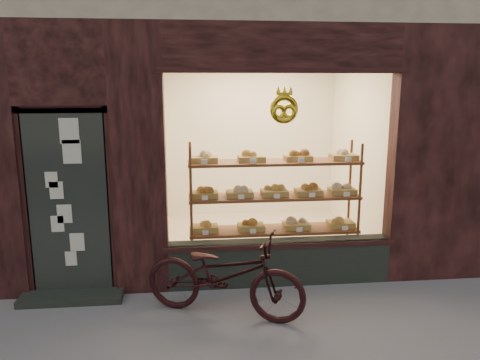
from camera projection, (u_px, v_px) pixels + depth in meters
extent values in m
cube|color=black|center=(279.00, 262.00, 5.77)|extent=(2.70, 0.25, 0.55)
cube|color=#242928|center=(68.00, 204.00, 5.28)|extent=(0.90, 0.04, 2.15)
cube|color=black|center=(72.00, 297.00, 5.35)|extent=(1.15, 0.35, 0.08)
torus|color=yellow|center=(284.00, 109.00, 5.28)|extent=(0.33, 0.07, 0.33)
cube|color=brown|center=(273.00, 266.00, 6.23)|extent=(2.20, 0.45, 0.04)
cube|color=brown|center=(274.00, 230.00, 6.13)|extent=(2.20, 0.45, 0.03)
cube|color=brown|center=(274.00, 197.00, 6.03)|extent=(2.20, 0.45, 0.04)
cube|color=brown|center=(275.00, 162.00, 5.94)|extent=(2.20, 0.45, 0.04)
cylinder|color=brown|center=(191.00, 214.00, 5.77)|extent=(0.04, 0.04, 1.70)
cylinder|color=brown|center=(359.00, 209.00, 5.99)|extent=(0.04, 0.04, 1.70)
cylinder|color=brown|center=(191.00, 206.00, 6.15)|extent=(0.04, 0.04, 1.70)
cylinder|color=brown|center=(349.00, 202.00, 6.37)|extent=(0.04, 0.04, 1.70)
cube|color=tan|center=(205.00, 228.00, 6.02)|extent=(0.34, 0.24, 0.07)
sphere|color=tan|center=(205.00, 222.00, 6.01)|extent=(0.11, 0.11, 0.11)
cube|color=white|center=(205.00, 233.00, 5.84)|extent=(0.07, 0.01, 0.05)
cube|color=tan|center=(251.00, 227.00, 6.09)|extent=(0.34, 0.24, 0.07)
sphere|color=brown|center=(251.00, 220.00, 6.07)|extent=(0.11, 0.11, 0.11)
cube|color=white|center=(253.00, 231.00, 5.91)|extent=(0.08, 0.01, 0.05)
cube|color=tan|center=(296.00, 225.00, 6.15)|extent=(0.34, 0.24, 0.07)
sphere|color=#C8B089|center=(296.00, 219.00, 6.13)|extent=(0.11, 0.11, 0.11)
cube|color=white|center=(299.00, 230.00, 5.97)|extent=(0.07, 0.01, 0.05)
cube|color=tan|center=(341.00, 224.00, 6.21)|extent=(0.34, 0.24, 0.07)
sphere|color=tan|center=(341.00, 218.00, 6.19)|extent=(0.11, 0.11, 0.11)
cube|color=white|center=(345.00, 228.00, 6.03)|extent=(0.08, 0.01, 0.05)
cube|color=tan|center=(204.00, 194.00, 5.93)|extent=(0.34, 0.24, 0.07)
sphere|color=brown|center=(204.00, 188.00, 5.91)|extent=(0.11, 0.11, 0.11)
cube|color=white|center=(205.00, 198.00, 5.75)|extent=(0.07, 0.01, 0.06)
cube|color=tan|center=(240.00, 193.00, 5.98)|extent=(0.34, 0.24, 0.07)
sphere|color=#C8B089|center=(240.00, 187.00, 5.96)|extent=(0.11, 0.11, 0.11)
cube|color=white|center=(241.00, 197.00, 5.80)|extent=(0.07, 0.01, 0.06)
cube|color=tan|center=(274.00, 193.00, 6.02)|extent=(0.34, 0.24, 0.07)
sphere|color=tan|center=(274.00, 186.00, 6.01)|extent=(0.11, 0.11, 0.11)
cube|color=white|center=(277.00, 196.00, 5.84)|extent=(0.07, 0.01, 0.06)
cube|color=tan|center=(308.00, 192.00, 6.07)|extent=(0.34, 0.24, 0.07)
sphere|color=brown|center=(309.00, 185.00, 6.05)|extent=(0.11, 0.11, 0.11)
cube|color=white|center=(312.00, 195.00, 5.89)|extent=(0.07, 0.01, 0.06)
cube|color=tan|center=(342.00, 191.00, 6.12)|extent=(0.34, 0.24, 0.07)
sphere|color=#C8B089|center=(342.00, 185.00, 6.10)|extent=(0.11, 0.11, 0.11)
cube|color=white|center=(347.00, 194.00, 5.94)|extent=(0.08, 0.01, 0.06)
cube|color=tan|center=(204.00, 159.00, 5.84)|extent=(0.34, 0.24, 0.07)
sphere|color=#C8B089|center=(204.00, 153.00, 5.82)|extent=(0.11, 0.11, 0.11)
cube|color=white|center=(204.00, 162.00, 5.66)|extent=(0.07, 0.01, 0.06)
cube|color=tan|center=(251.00, 159.00, 5.90)|extent=(0.34, 0.24, 0.07)
sphere|color=tan|center=(251.00, 152.00, 5.88)|extent=(0.11, 0.11, 0.11)
cube|color=white|center=(253.00, 161.00, 5.72)|extent=(0.08, 0.01, 0.06)
cube|color=tan|center=(298.00, 158.00, 5.96)|extent=(0.34, 0.24, 0.07)
sphere|color=brown|center=(298.00, 151.00, 5.94)|extent=(0.11, 0.11, 0.11)
cube|color=white|center=(301.00, 160.00, 5.78)|extent=(0.07, 0.01, 0.06)
cube|color=tan|center=(344.00, 157.00, 6.02)|extent=(0.34, 0.24, 0.07)
sphere|color=#C8B089|center=(344.00, 150.00, 6.01)|extent=(0.11, 0.11, 0.11)
cube|color=white|center=(348.00, 159.00, 5.84)|extent=(0.08, 0.01, 0.06)
imported|color=black|center=(224.00, 275.00, 4.93)|extent=(1.85, 1.23, 0.92)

